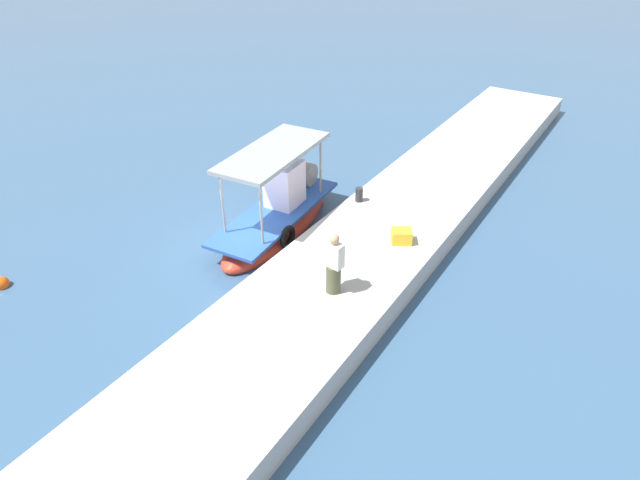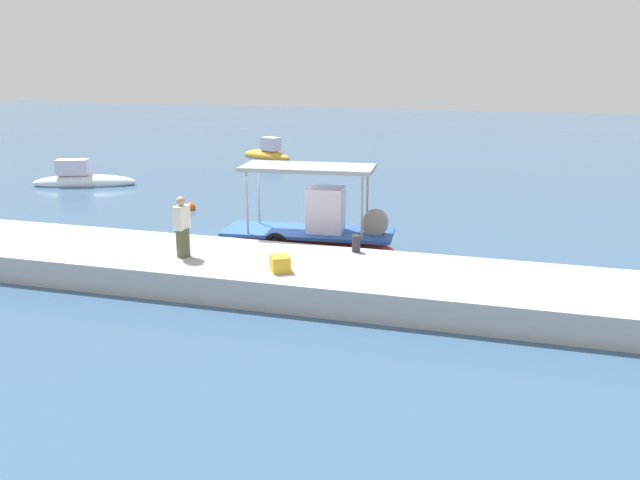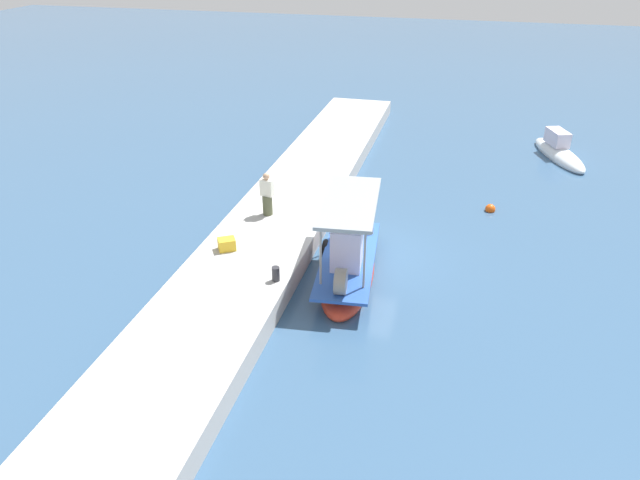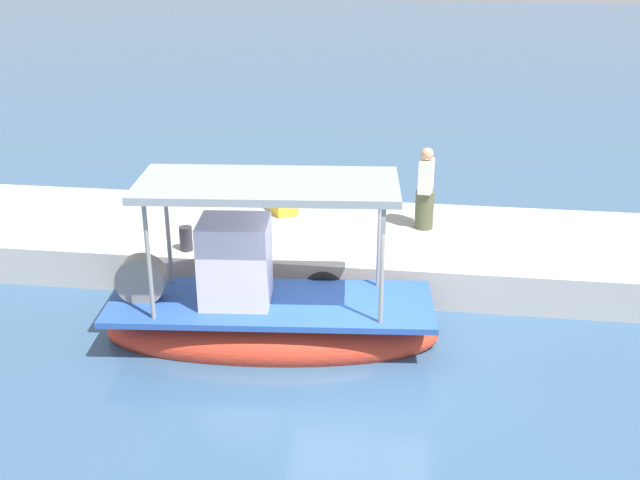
# 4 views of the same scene
# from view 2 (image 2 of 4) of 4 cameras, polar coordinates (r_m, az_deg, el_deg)

# --- Properties ---
(ground_plane) EXTENTS (120.00, 120.00, 0.00)m
(ground_plane) POSITION_cam_2_polar(r_m,az_deg,el_deg) (21.65, -4.56, -0.66)
(ground_plane) COLOR #37597C
(dock_quay) EXTENTS (36.00, 3.61, 0.75)m
(dock_quay) POSITION_cam_2_polar(r_m,az_deg,el_deg) (18.43, -8.47, -2.45)
(dock_quay) COLOR #B6B5B1
(dock_quay) RESTS_ON ground_plane
(main_fishing_boat) EXTENTS (5.64, 2.25, 3.14)m
(main_fishing_boat) POSITION_cam_2_polar(r_m,az_deg,el_deg) (20.78, -0.76, 0.20)
(main_fishing_boat) COLOR red
(main_fishing_boat) RESTS_ON ground_plane
(fisherman_near_bollard) EXTENTS (0.41, 0.50, 1.66)m
(fisherman_near_bollard) POSITION_cam_2_polar(r_m,az_deg,el_deg) (18.23, -11.73, 0.88)
(fisherman_near_bollard) COLOR #4F5339
(fisherman_near_bollard) RESTS_ON dock_quay
(mooring_bollard) EXTENTS (0.24, 0.24, 0.46)m
(mooring_bollard) POSITION_cam_2_polar(r_m,az_deg,el_deg) (18.45, 3.11, -0.31)
(mooring_bollard) COLOR #2D2D33
(mooring_bollard) RESTS_ON dock_quay
(cargo_crate) EXTENTS (0.68, 0.72, 0.40)m
(cargo_crate) POSITION_cam_2_polar(r_m,az_deg,el_deg) (16.82, -3.46, -2.00)
(cargo_crate) COLOR gold
(cargo_crate) RESTS_ON dock_quay
(marker_buoy) EXTENTS (0.42, 0.42, 0.42)m
(marker_buoy) POSITION_cam_2_polar(r_m,az_deg,el_deg) (27.48, -11.06, 2.75)
(marker_buoy) COLOR #ED5613
(marker_buoy) RESTS_ON ground_plane
(moored_boat_near) EXTENTS (3.85, 2.62, 1.54)m
(moored_boat_near) POSITION_cam_2_polar(r_m,az_deg,el_deg) (41.12, -4.54, 7.36)
(moored_boat_near) COLOR gold
(moored_boat_near) RESTS_ON ground_plane
(moored_boat_mid) EXTENTS (5.00, 2.84, 1.52)m
(moored_boat_mid) POSITION_cam_2_polar(r_m,az_deg,el_deg) (34.06, -19.67, 4.84)
(moored_boat_mid) COLOR white
(moored_boat_mid) RESTS_ON ground_plane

